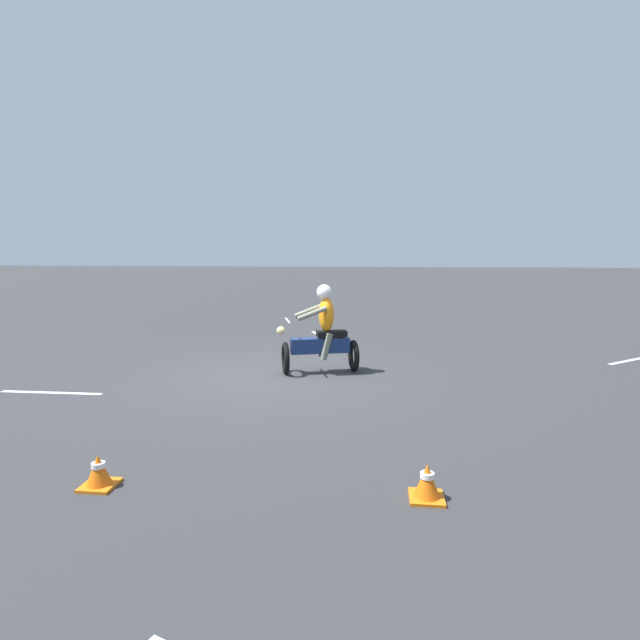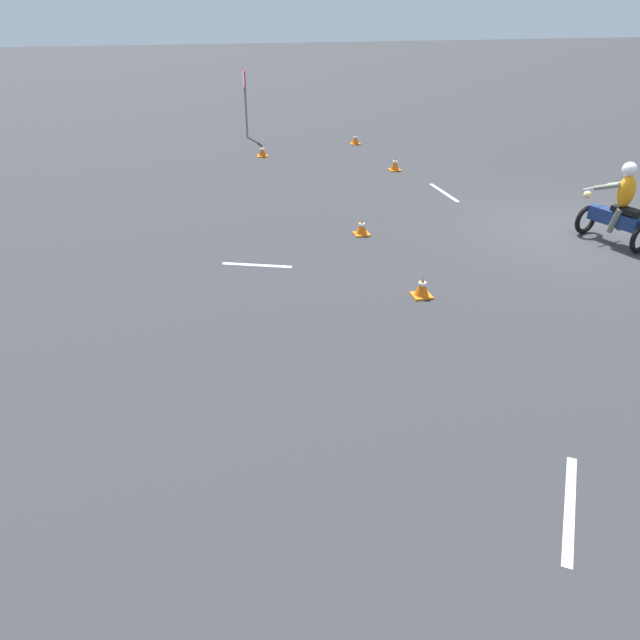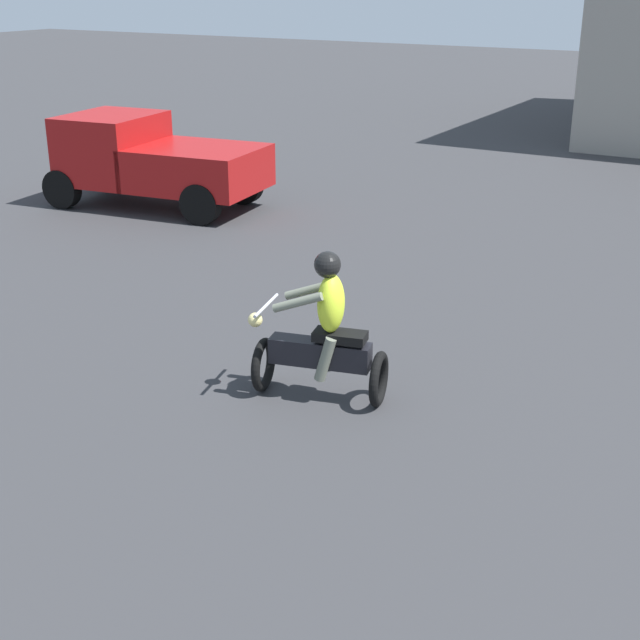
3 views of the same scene
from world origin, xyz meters
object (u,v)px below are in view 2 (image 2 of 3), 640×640
traffic_cone_near_right (362,228)px  traffic_cone_mid_center (422,287)px  traffic_cone_mid_left (262,151)px  traffic_cone_far_right (395,164)px  stop_sign (245,89)px  traffic_cone_near_left (355,139)px  motorcycle_rider_foreground (618,209)px

traffic_cone_near_right → traffic_cone_mid_center: bearing=-177.9°
traffic_cone_mid_left → traffic_cone_far_right: 4.33m
traffic_cone_near_right → traffic_cone_mid_left: (7.60, 0.98, 0.01)m
stop_sign → traffic_cone_mid_center: 13.93m
stop_sign → traffic_cone_near_left: stop_sign is taller
traffic_cone_far_right → traffic_cone_near_right: bearing=153.7°
motorcycle_rider_foreground → traffic_cone_near_right: 5.11m
stop_sign → traffic_cone_far_right: stop_sign is taller
traffic_cone_mid_center → traffic_cone_far_right: (8.14, -2.36, 0.01)m
motorcycle_rider_foreground → traffic_cone_far_right: (6.64, 2.33, -0.55)m
stop_sign → traffic_cone_far_right: 6.84m
traffic_cone_near_right → motorcycle_rider_foreground: bearing=-109.0°
stop_sign → traffic_cone_near_right: 10.81m
motorcycle_rider_foreground → traffic_cone_near_left: 10.64m
traffic_cone_far_right → traffic_cone_near_left: bearing=1.9°
motorcycle_rider_foreground → traffic_cone_far_right: bearing=92.5°
stop_sign → traffic_cone_far_right: size_ratio=6.23×
motorcycle_rider_foreground → traffic_cone_near_right: motorcycle_rider_foreground is taller
traffic_cone_near_right → traffic_cone_mid_left: size_ratio=0.96×
traffic_cone_near_left → stop_sign: bearing=60.2°
traffic_cone_mid_left → traffic_cone_near_left: bearing=-71.9°
traffic_cone_near_left → traffic_cone_mid_left: size_ratio=1.02×
traffic_cone_near_left → traffic_cone_mid_left: traffic_cone_near_left is taller
traffic_cone_near_right → traffic_cone_far_right: traffic_cone_far_right is taller
traffic_cone_near_left → traffic_cone_mid_left: 3.51m
stop_sign → traffic_cone_mid_left: (-3.06, -0.10, -1.47)m
motorcycle_rider_foreground → traffic_cone_mid_center: (-1.50, 4.69, -0.56)m
motorcycle_rider_foreground → traffic_cone_mid_center: motorcycle_rider_foreground is taller
traffic_cone_near_right → traffic_cone_mid_left: bearing=7.4°
stop_sign → motorcycle_rider_foreground: bearing=-154.4°
traffic_cone_near_left → traffic_cone_near_right: 9.00m
traffic_cone_mid_center → traffic_cone_far_right: size_ratio=0.93×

